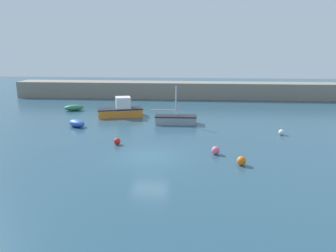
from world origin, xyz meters
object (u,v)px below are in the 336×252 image
at_px(mooring_buoy_red, 117,141).
at_px(mooring_buoy_white, 281,132).
at_px(motorboat_grey_hull, 121,110).
at_px(dinghy_near_pier, 74,108).
at_px(mooring_buoy_pink, 216,150).
at_px(mooring_buoy_orange, 242,161).
at_px(fishing_dinghy_green, 77,123).
at_px(sailboat_twin_hulled, 176,119).

height_order(mooring_buoy_red, mooring_buoy_white, mooring_buoy_red).
distance_m(motorboat_grey_hull, mooring_buoy_white, 16.95).
relative_size(motorboat_grey_hull, dinghy_near_pier, 2.11).
xyz_separation_m(motorboat_grey_hull, mooring_buoy_pink, (9.60, -12.40, -0.45)).
bearing_deg(mooring_buoy_red, mooring_buoy_orange, -23.27).
relative_size(dinghy_near_pier, fishing_dinghy_green, 1.07).
bearing_deg(dinghy_near_pier, sailboat_twin_hulled, 130.64).
bearing_deg(sailboat_twin_hulled, motorboat_grey_hull, 151.75).
relative_size(dinghy_near_pier, sailboat_twin_hulled, 0.54).
bearing_deg(mooring_buoy_orange, sailboat_twin_hulled, 113.36).
height_order(mooring_buoy_red, mooring_buoy_pink, mooring_buoy_pink).
bearing_deg(dinghy_near_pier, mooring_buoy_orange, 111.13).
distance_m(mooring_buoy_orange, mooring_buoy_pink, 2.60).
bearing_deg(mooring_buoy_pink, fishing_dinghy_green, 150.17).
relative_size(motorboat_grey_hull, fishing_dinghy_green, 2.26).
bearing_deg(sailboat_twin_hulled, mooring_buoy_white, -22.16).
height_order(dinghy_near_pier, fishing_dinghy_green, dinghy_near_pier).
xyz_separation_m(mooring_buoy_orange, mooring_buoy_white, (4.47, 7.87, -0.05)).
xyz_separation_m(fishing_dinghy_green, mooring_buoy_orange, (14.31, -9.43, -0.04)).
bearing_deg(fishing_dinghy_green, mooring_buoy_red, 169.89).
height_order(mooring_buoy_orange, mooring_buoy_white, mooring_buoy_orange).
xyz_separation_m(mooring_buoy_white, mooring_buoy_pink, (-6.00, -5.77, 0.05)).
bearing_deg(mooring_buoy_white, mooring_buoy_orange, -119.60).
bearing_deg(sailboat_twin_hulled, dinghy_near_pier, 153.24).
relative_size(motorboat_grey_hull, sailboat_twin_hulled, 1.15).
distance_m(motorboat_grey_hull, mooring_buoy_red, 10.81).
height_order(dinghy_near_pier, mooring_buoy_red, dinghy_near_pier).
relative_size(sailboat_twin_hulled, mooring_buoy_pink, 7.73).
xyz_separation_m(fishing_dinghy_green, sailboat_twin_hulled, (9.39, 1.96, 0.11)).
xyz_separation_m(mooring_buoy_red, mooring_buoy_white, (13.54, 3.97, -0.02)).
height_order(mooring_buoy_white, mooring_buoy_pink, mooring_buoy_pink).
distance_m(fishing_dinghy_green, mooring_buoy_red, 7.61).
relative_size(fishing_dinghy_green, mooring_buoy_orange, 3.84).
bearing_deg(motorboat_grey_hull, mooring_buoy_white, 140.55).
height_order(sailboat_twin_hulled, mooring_buoy_white, sailboat_twin_hulled).
distance_m(dinghy_near_pier, sailboat_twin_hulled, 13.89).
relative_size(mooring_buoy_red, mooring_buoy_orange, 0.88).
xyz_separation_m(motorboat_grey_hull, fishing_dinghy_green, (-3.18, -5.08, -0.41)).
distance_m(sailboat_twin_hulled, mooring_buoy_red, 8.56).
bearing_deg(mooring_buoy_white, mooring_buoy_red, -163.67).
bearing_deg(fishing_dinghy_green, mooring_buoy_pink, -173.41).
height_order(motorboat_grey_hull, sailboat_twin_hulled, sailboat_twin_hulled).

